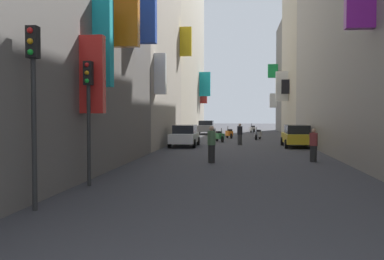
# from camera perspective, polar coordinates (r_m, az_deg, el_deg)

# --- Properties ---
(ground_plane) EXTENTS (140.00, 140.00, 0.00)m
(ground_plane) POSITION_cam_1_polar(r_m,az_deg,el_deg) (33.07, 5.87, -1.89)
(ground_plane) COLOR #38383D
(building_left_mid_a) EXTENTS (7.00, 13.37, 18.96)m
(building_left_mid_a) POSITION_cam_1_polar(r_m,az_deg,el_deg) (34.07, -8.09, 14.25)
(building_left_mid_a) COLOR #B2A899
(building_left_mid_a) RESTS_ON ground
(building_left_mid_b) EXTENTS (7.38, 24.03, 21.30)m
(building_left_mid_b) POSITION_cam_1_polar(r_m,az_deg,el_deg) (52.31, -2.91, 11.29)
(building_left_mid_b) COLOR #BCB29E
(building_left_mid_b) RESTS_ON ground
(building_right_mid_a) EXTENTS (7.25, 14.39, 18.68)m
(building_right_mid_a) POSITION_cam_1_polar(r_m,az_deg,el_deg) (48.17, 15.75, 10.43)
(building_right_mid_a) COLOR #BCB29E
(building_right_mid_a) RESTS_ON ground
(building_right_mid_b) EXTENTS (7.29, 8.77, 13.59)m
(building_right_mid_b) POSITION_cam_1_polar(r_m,az_deg,el_deg) (59.29, 13.87, 6.40)
(building_right_mid_b) COLOR slate
(building_right_mid_b) RESTS_ON ground
(parked_car_white) EXTENTS (1.84, 4.40, 1.50)m
(parked_car_white) POSITION_cam_1_polar(r_m,az_deg,el_deg) (31.26, -0.94, -0.68)
(parked_car_white) COLOR white
(parked_car_white) RESTS_ON ground
(parked_car_yellow) EXTENTS (1.85, 4.36, 1.52)m
(parked_car_yellow) POSITION_cam_1_polar(r_m,az_deg,el_deg) (31.40, 13.18, -0.70)
(parked_car_yellow) COLOR gold
(parked_car_yellow) RESTS_ON ground
(parked_car_grey) EXTENTS (1.94, 4.14, 1.50)m
(parked_car_grey) POSITION_cam_1_polar(r_m,az_deg,el_deg) (50.32, 1.81, 0.39)
(parked_car_grey) COLOR slate
(parked_car_grey) RESTS_ON ground
(scooter_silver) EXTENTS (0.73, 1.90, 1.13)m
(scooter_silver) POSITION_cam_1_polar(r_m,az_deg,el_deg) (40.01, 8.41, -0.54)
(scooter_silver) COLOR #ADADB2
(scooter_silver) RESTS_ON ground
(scooter_white) EXTENTS (0.69, 1.78, 1.13)m
(scooter_white) POSITION_cam_1_polar(r_m,az_deg,el_deg) (53.88, 7.71, 0.14)
(scooter_white) COLOR silver
(scooter_white) RESTS_ON ground
(scooter_orange) EXTENTS (0.75, 1.75, 1.13)m
(scooter_orange) POSITION_cam_1_polar(r_m,az_deg,el_deg) (41.68, 4.77, -0.42)
(scooter_orange) COLOR orange
(scooter_orange) RESTS_ON ground
(scooter_green) EXTENTS (0.82, 1.82, 1.13)m
(scooter_green) POSITION_cam_1_polar(r_m,az_deg,el_deg) (36.46, 3.53, -0.78)
(scooter_green) COLOR #287F3D
(scooter_green) RESTS_ON ground
(pedestrian_crossing) EXTENTS (0.52, 0.52, 1.58)m
(pedestrian_crossing) POSITION_cam_1_polar(r_m,az_deg,el_deg) (32.80, 6.11, -0.55)
(pedestrian_crossing) COLOR #333333
(pedestrian_crossing) RESTS_ON ground
(pedestrian_near_left) EXTENTS (0.53, 0.53, 1.72)m
(pedestrian_near_left) POSITION_cam_1_polar(r_m,az_deg,el_deg) (20.89, 2.50, -1.85)
(pedestrian_near_left) COLOR #252525
(pedestrian_near_left) RESTS_ON ground
(pedestrian_near_right) EXTENTS (0.54, 0.54, 1.59)m
(pedestrian_near_right) POSITION_cam_1_polar(r_m,az_deg,el_deg) (22.07, 15.22, -1.90)
(pedestrian_near_right) COLOR #272727
(pedestrian_near_right) RESTS_ON ground
(traffic_light_near_corner) EXTENTS (0.26, 0.34, 4.36)m
(traffic_light_near_corner) POSITION_cam_1_polar(r_m,az_deg,el_deg) (11.21, -19.56, 5.34)
(traffic_light_near_corner) COLOR #2D2D2D
(traffic_light_near_corner) RESTS_ON ground
(traffic_light_far_corner) EXTENTS (0.26, 0.34, 3.95)m
(traffic_light_far_corner) POSITION_cam_1_polar(r_m,az_deg,el_deg) (14.54, -13.06, 3.66)
(traffic_light_far_corner) COLOR #2D2D2D
(traffic_light_far_corner) RESTS_ON ground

